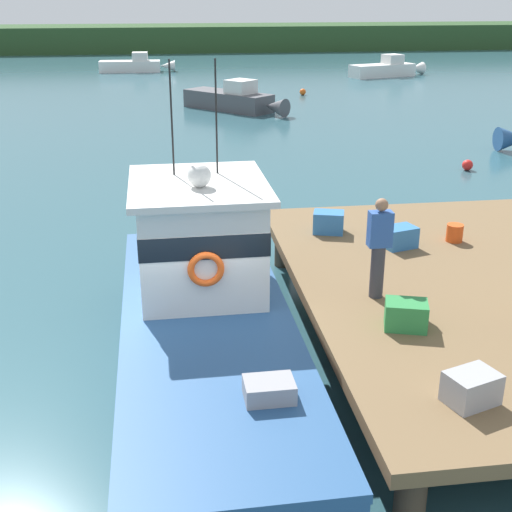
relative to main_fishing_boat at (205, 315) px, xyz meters
The scene contains 15 objects.
ground_plane 1.05m from the main_fishing_boat, 129.96° to the left, with size 200.00×200.00×0.00m, color #2D5660.
dock 4.61m from the main_fishing_boat, ahead, with size 6.00×9.00×1.20m.
main_fishing_boat is the anchor object (origin of this frame).
crate_single_far 3.09m from the main_fishing_boat, 22.56° to the right, with size 0.60×0.44×0.41m, color #2D8442.
crate_single_by_cleat 4.32m from the main_fishing_boat, 46.70° to the right, with size 0.60×0.44×0.39m, color #9E9EA3.
crate_stack_near_edge 4.36m from the main_fishing_boat, 27.96° to the left, with size 0.60×0.44×0.40m, color #3370B2.
crate_stack_mid_dock 4.09m from the main_fishing_boat, 48.40° to the left, with size 0.60×0.44×0.43m, color #3370B2.
bait_bucket 5.49m from the main_fishing_boat, 23.72° to the left, with size 0.32×0.32×0.34m, color #E04C19.
deckhand_by_the_boat 2.93m from the main_fishing_boat, ahead, with size 0.36×0.22×1.63m.
moored_boat_off_the_point 43.54m from the main_fishing_boat, 92.98° to the left, with size 5.57×1.55×1.41m.
moored_boat_far_left 25.48m from the main_fishing_boat, 82.81° to the left, with size 5.03×5.34×1.56m.
moored_boat_outer_mooring 41.18m from the main_fishing_boat, 68.01° to the left, with size 5.93×2.90×1.49m.
mooring_buoy_inshore 15.43m from the main_fishing_boat, 50.78° to the left, with size 0.37×0.37×0.37m, color red.
mooring_buoy_outer 31.05m from the main_fishing_boat, 75.63° to the left, with size 0.37×0.37×0.37m, color #EA5B19.
far_shoreline 62.23m from the main_fishing_boat, 90.18° to the left, with size 120.00×8.00×2.40m, color #284723.
Camera 1 is at (-0.33, -9.88, 5.79)m, focal length 47.92 mm.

